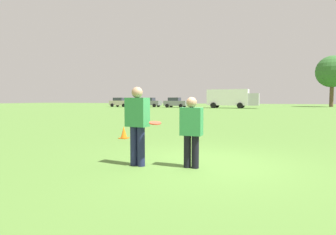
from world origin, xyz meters
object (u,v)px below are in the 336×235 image
Objects in this scene: box_truck at (232,98)px; traffic_cone at (124,133)px; player_thrower at (137,122)px; frisbee at (155,123)px; parked_car_near_left at (120,102)px; player_defender at (191,129)px; parked_car_mid_left at (150,102)px; parked_car_center at (175,102)px.

traffic_cone is at bearing -88.97° from box_truck.
player_thrower is 0.48m from frisbee.
parked_car_near_left is at bearing 119.50° from traffic_cone.
parked_car_mid_left is at bearing 114.44° from player_defender.
parked_car_near_left is 11.54m from parked_car_center.
player_thrower is 3.75× the size of traffic_cone.
player_thrower is 0.42× the size of parked_car_near_left.
parked_car_center is (-14.49, 42.95, 0.05)m from player_defender.
parked_car_near_left is at bearing 178.95° from box_truck.
parked_car_mid_left is 1.00× the size of parked_car_center.
player_thrower is 45.17m from parked_car_center.
player_defender is at bearing -44.79° from traffic_cone.
player_thrower is 0.42× the size of parked_car_mid_left.
parked_car_mid_left is at bearing 112.05° from traffic_cone.
traffic_cone is 44.21m from parked_car_mid_left.
player_defender is at bearing 10.52° from player_thrower.
frisbee is 50.29m from parked_car_near_left.
player_thrower is 49.97m from parked_car_near_left.
parked_car_mid_left and parked_car_center have the same top height.
player_defender is at bearing -84.15° from box_truck.
traffic_cone is at bearing 122.51° from player_thrower.
player_thrower is at bearing -66.97° from parked_car_mid_left.
parked_car_mid_left is 16.02m from box_truck.
parked_car_center is at bearing 107.64° from frisbee.
traffic_cone is 39.14m from box_truck.
traffic_cone is (-3.68, 3.65, -0.65)m from player_defender.
parked_car_center is at bearing 108.64° from player_defender.
player_defender is at bearing -65.56° from parked_car_mid_left.
traffic_cone is (-2.94, 3.96, -0.77)m from frisbee.
parked_car_center is (-13.76, 43.27, -0.08)m from frisbee.
player_thrower is at bearing 169.45° from frisbee.
traffic_cone is at bearing 135.21° from player_defender.
parked_car_near_left reaches higher than player_defender.
traffic_cone is 0.11× the size of parked_car_mid_left.
parked_car_center is (-10.82, 39.30, 0.69)m from traffic_cone.
player_defender is (1.21, 0.22, -0.14)m from player_thrower.
box_truck is at bearing 94.84° from frisbee.
player_thrower is at bearing -169.48° from player_defender.
box_truck reaches higher than player_defender.
traffic_cone is at bearing 126.58° from frisbee.
box_truck reaches higher than parked_car_near_left.
parked_car_near_left is (-26.03, 43.15, 0.05)m from player_defender.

